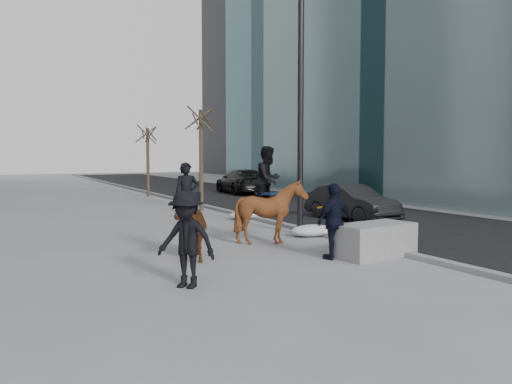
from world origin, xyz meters
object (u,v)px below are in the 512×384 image
mounted_left (189,223)px  mounted_right (271,205)px  car_near (351,202)px  planter (374,240)px

mounted_left → mounted_right: mounted_right is taller
car_near → mounted_right: mounted_right is taller
planter → car_near: car_near is taller
mounted_right → car_near: bearing=32.8°
mounted_right → planter: bearing=-65.1°
car_near → mounted_left: size_ratio=1.77×
car_near → mounted_right: size_ratio=1.50×
car_near → mounted_right: bearing=-152.4°
car_near → mounted_left: 8.87m
planter → mounted_left: bearing=156.3°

